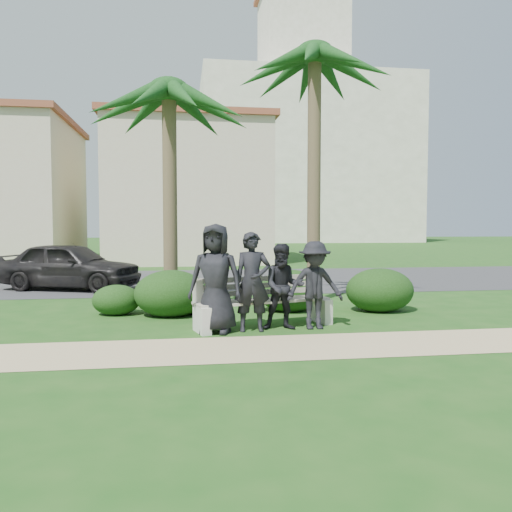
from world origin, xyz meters
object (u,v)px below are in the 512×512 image
object	(u,v)px
man_a	(216,278)
car_a	(70,266)
man_d	(315,285)
palm_left	(169,93)
man_c	(284,287)
park_bench	(264,305)
man_b	(252,282)
palm_right	(315,57)

from	to	relation	value
man_a	car_a	size ratio (longest dim) A/B	0.46
man_d	palm_left	bearing A→B (deg)	132.41
man_a	car_a	xyz separation A→B (m)	(-3.83, 6.57, -0.25)
man_c	man_a	bearing A→B (deg)	-169.95
man_c	park_bench	bearing A→B (deg)	143.94
park_bench	man_a	xyz separation A→B (m)	(-0.91, -0.36, 0.54)
man_b	palm_right	xyz separation A→B (m)	(1.96, 3.27, 5.00)
park_bench	car_a	xyz separation A→B (m)	(-4.73, 6.22, 0.29)
man_c	car_a	size ratio (longest dim) A/B	0.38
man_d	palm_right	bearing A→B (deg)	75.62
car_a	man_b	bearing A→B (deg)	-125.95
man_d	car_a	world-z (taller)	man_d
park_bench	palm_left	distance (m)	5.39
park_bench	car_a	size ratio (longest dim) A/B	0.66
palm_right	car_a	bearing A→B (deg)	153.01
man_c	car_a	world-z (taller)	man_c
man_b	car_a	xyz separation A→B (m)	(-4.47, 6.55, -0.18)
palm_left	man_c	bearing A→B (deg)	-54.32
park_bench	palm_right	size ratio (longest dim) A/B	0.39
park_bench	palm_right	world-z (taller)	palm_right
man_d	palm_right	size ratio (longest dim) A/B	0.23
park_bench	car_a	bearing A→B (deg)	112.51
man_b	man_c	distance (m)	0.58
man_c	palm_left	size ratio (longest dim) A/B	0.26
man_a	man_b	size ratio (longest dim) A/B	1.08
park_bench	man_d	world-z (taller)	man_d
palm_left	palm_right	xyz separation A→B (m)	(3.44, 0.37, 1.06)
man_c	palm_right	bearing A→B (deg)	72.64
man_c	palm_right	world-z (taller)	palm_right
palm_left	car_a	xyz separation A→B (m)	(-2.99, 3.64, -4.12)
man_b	man_c	xyz separation A→B (m)	(0.57, 0.06, -0.10)
car_a	man_c	bearing A→B (deg)	-122.46
man_d	palm_left	world-z (taller)	palm_left
man_b	man_d	xyz separation A→B (m)	(1.13, 0.04, -0.08)
man_c	man_d	xyz separation A→B (m)	(0.57, -0.01, 0.02)
man_b	palm_left	size ratio (longest dim) A/B	0.30
park_bench	man_c	size ratio (longest dim) A/B	1.75
man_a	man_b	xyz separation A→B (m)	(0.64, 0.03, -0.07)
man_d	man_a	bearing A→B (deg)	-177.70
park_bench	man_a	world-z (taller)	man_a
man_c	palm_right	distance (m)	6.19
park_bench	car_a	distance (m)	7.82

